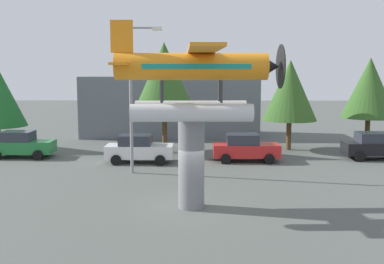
# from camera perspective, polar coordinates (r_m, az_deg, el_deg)

# --- Properties ---
(ground_plane) EXTENTS (140.00, 140.00, 0.00)m
(ground_plane) POSITION_cam_1_polar(r_m,az_deg,el_deg) (19.77, -0.09, -9.31)
(ground_plane) COLOR #515651
(display_pedestal) EXTENTS (1.10, 1.10, 3.76)m
(display_pedestal) POSITION_cam_1_polar(r_m,az_deg,el_deg) (19.31, -0.09, -3.95)
(display_pedestal) COLOR slate
(display_pedestal) RESTS_ON ground
(floatplane_monument) EXTENTS (6.95, 10.43, 4.00)m
(floatplane_monument) POSITION_cam_1_polar(r_m,az_deg,el_deg) (18.92, 0.31, 6.65)
(floatplane_monument) COLOR silver
(floatplane_monument) RESTS_ON display_pedestal
(car_near_green) EXTENTS (4.20, 2.02, 1.76)m
(car_near_green) POSITION_cam_1_polar(r_m,az_deg,el_deg) (32.66, -20.42, -1.45)
(car_near_green) COLOR #237A38
(car_near_green) RESTS_ON ground
(car_mid_white) EXTENTS (4.20, 2.02, 1.76)m
(car_mid_white) POSITION_cam_1_polar(r_m,az_deg,el_deg) (29.12, -6.62, -2.07)
(car_mid_white) COLOR white
(car_mid_white) RESTS_ON ground
(car_far_red) EXTENTS (4.20, 2.02, 1.76)m
(car_far_red) POSITION_cam_1_polar(r_m,az_deg,el_deg) (29.51, 6.60, -1.94)
(car_far_red) COLOR red
(car_far_red) RESTS_ON ground
(car_distant_black) EXTENTS (4.20, 2.02, 1.76)m
(car_distant_black) POSITION_cam_1_polar(r_m,az_deg,el_deg) (32.31, 21.76, -1.60)
(car_distant_black) COLOR black
(car_distant_black) RESTS_ON ground
(streetlight_primary) EXTENTS (1.84, 0.28, 8.16)m
(streetlight_primary) POSITION_cam_1_polar(r_m,az_deg,el_deg) (25.79, -7.17, 5.27)
(streetlight_primary) COLOR gray
(streetlight_primary) RESTS_ON ground
(storefront_building) EXTENTS (15.24, 5.53, 5.24)m
(storefront_building) POSITION_cam_1_polar(r_m,az_deg,el_deg) (41.10, -2.64, 3.24)
(storefront_building) COLOR slate
(storefront_building) RESTS_ON ground
(tree_east) EXTENTS (4.60, 4.60, 7.71)m
(tree_east) POSITION_cam_1_polar(r_m,az_deg,el_deg) (32.16, -3.45, 6.51)
(tree_east) COLOR brown
(tree_east) RESTS_ON ground
(tree_center_back) EXTENTS (3.92, 3.92, 6.52)m
(tree_center_back) POSITION_cam_1_polar(r_m,az_deg,el_deg) (34.00, 12.03, 5.06)
(tree_center_back) COLOR brown
(tree_center_back) RESTS_ON ground
(tree_far_east) EXTENTS (3.97, 3.97, 6.70)m
(tree_far_east) POSITION_cam_1_polar(r_m,az_deg,el_deg) (36.27, 21.11, 5.10)
(tree_far_east) COLOR brown
(tree_far_east) RESTS_ON ground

